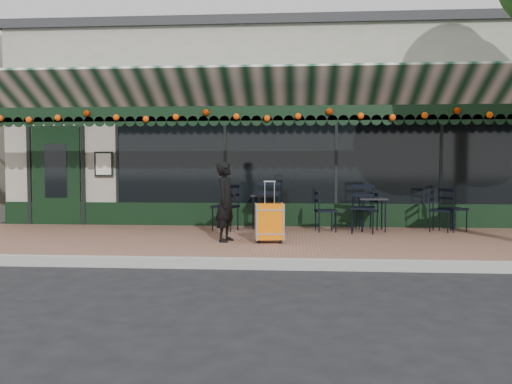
# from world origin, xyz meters

# --- Properties ---
(ground) EXTENTS (80.00, 80.00, 0.00)m
(ground) POSITION_xyz_m (0.00, 0.00, 0.00)
(ground) COLOR black
(ground) RESTS_ON ground
(sidewalk) EXTENTS (18.00, 4.00, 0.15)m
(sidewalk) POSITION_xyz_m (0.00, 2.00, 0.07)
(sidewalk) COLOR brown
(sidewalk) RESTS_ON ground
(curb) EXTENTS (18.00, 0.16, 0.15)m
(curb) POSITION_xyz_m (0.00, -0.08, 0.07)
(curb) COLOR #9E9E99
(curb) RESTS_ON ground
(restaurant_building) EXTENTS (12.00, 9.60, 4.50)m
(restaurant_building) POSITION_xyz_m (0.00, 7.84, 2.27)
(restaurant_building) COLOR gray
(restaurant_building) RESTS_ON ground
(woman) EXTENTS (0.44, 0.57, 1.39)m
(woman) POSITION_xyz_m (-0.67, 1.60, 0.85)
(woman) COLOR black
(woman) RESTS_ON sidewalk
(suitcase) EXTENTS (0.50, 0.32, 1.06)m
(suitcase) POSITION_xyz_m (0.10, 1.47, 0.50)
(suitcase) COLOR orange
(suitcase) RESTS_ON sidewalk
(cafe_table_a) EXTENTS (0.55, 0.55, 0.67)m
(cafe_table_a) POSITION_xyz_m (2.08, 3.28, 0.76)
(cafe_table_a) COLOR black
(cafe_table_a) RESTS_ON sidewalk
(cafe_table_b) EXTENTS (0.58, 0.58, 0.71)m
(cafe_table_b) POSITION_xyz_m (-0.09, 3.57, 0.79)
(cafe_table_b) COLOR black
(cafe_table_b) RESTS_ON sidewalk
(chair_a_left) EXTENTS (0.48, 0.48, 0.77)m
(chair_a_left) POSITION_xyz_m (2.00, 3.47, 0.54)
(chair_a_left) COLOR black
(chair_a_left) RESTS_ON sidewalk
(chair_a_right) EXTENTS (0.56, 0.56, 0.84)m
(chair_a_right) POSITION_xyz_m (3.42, 3.23, 0.57)
(chair_a_right) COLOR black
(chair_a_right) RESTS_ON sidewalk
(chair_a_front) EXTENTS (0.55, 0.55, 0.96)m
(chair_a_front) POSITION_xyz_m (1.85, 2.92, 0.63)
(chair_a_front) COLOR black
(chair_a_front) RESTS_ON sidewalk
(chair_a_extra) EXTENTS (0.61, 0.61, 0.88)m
(chair_a_extra) POSITION_xyz_m (3.69, 3.34, 0.59)
(chair_a_extra) COLOR black
(chair_a_extra) RESTS_ON sidewalk
(chair_b_left) EXTENTS (0.59, 0.59, 0.95)m
(chair_b_left) POSITION_xyz_m (-0.89, 3.14, 0.63)
(chair_b_left) COLOR black
(chair_b_left) RESTS_ON sidewalk
(chair_b_right) EXTENTS (0.47, 0.47, 0.82)m
(chair_b_right) POSITION_xyz_m (1.14, 3.09, 0.56)
(chair_b_right) COLOR black
(chair_b_right) RESTS_ON sidewalk
(chair_b_front) EXTENTS (0.52, 0.52, 1.01)m
(chair_b_front) POSITION_xyz_m (0.01, 2.90, 0.66)
(chair_b_front) COLOR black
(chair_b_front) RESTS_ON sidewalk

